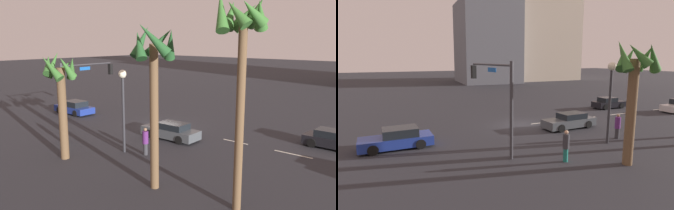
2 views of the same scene
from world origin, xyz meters
TOP-DOWN VIEW (x-y plane):
  - ground_plane at (0.00, 0.00)m, footprint 220.00×220.00m
  - lane_stripe_1 at (-11.72, 0.00)m, footprint 2.58×0.14m
  - lane_stripe_2 at (-7.34, 0.00)m, footprint 2.04×0.14m
  - lane_stripe_3 at (-2.17, 0.00)m, footprint 2.56×0.14m
  - car_0 at (-13.28, -3.13)m, footprint 3.94×1.84m
  - car_1 at (10.43, 2.06)m, footprint 4.59×2.05m
  - car_2 at (-3.15, 2.55)m, footprint 4.74×1.98m
  - traffic_signal at (4.68, 4.99)m, footprint 0.73×5.75m
  - streetlamp at (-2.90, 7.10)m, footprint 0.56×0.56m
  - pedestrian_0 at (1.87, 8.70)m, footprint 0.50×0.50m
  - pedestrian_1 at (-4.39, 6.56)m, footprint 0.55×0.55m
  - palm_tree_0 at (-12.77, 9.25)m, footprint 2.46×2.49m
  - palm_tree_1 at (-0.96, 10.52)m, footprint 2.30×2.48m
  - palm_tree_2 at (-8.39, 9.93)m, footprint 2.63×2.83m

SIDE VIEW (x-z plane):
  - ground_plane at x=0.00m, z-range 0.00..0.00m
  - lane_stripe_1 at x=-11.72m, z-range 0.00..0.01m
  - lane_stripe_2 at x=-7.34m, z-range 0.00..0.01m
  - lane_stripe_3 at x=-2.17m, z-range 0.00..0.01m
  - car_0 at x=-13.28m, z-range -0.05..1.25m
  - car_2 at x=-3.15m, z-range -0.04..1.25m
  - car_1 at x=10.43m, z-range -0.05..1.29m
  - pedestrian_1 at x=-4.39m, z-range 0.04..1.88m
  - pedestrian_0 at x=1.87m, z-range 0.05..1.90m
  - traffic_signal at x=4.68m, z-range 1.08..6.77m
  - streetlamp at x=-2.90m, z-range 1.17..6.77m
  - palm_tree_1 at x=-0.96m, z-range 1.36..8.21m
  - palm_tree_2 at x=-8.39m, z-range 1.91..10.32m
  - palm_tree_0 at x=-12.77m, z-range 2.54..12.14m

